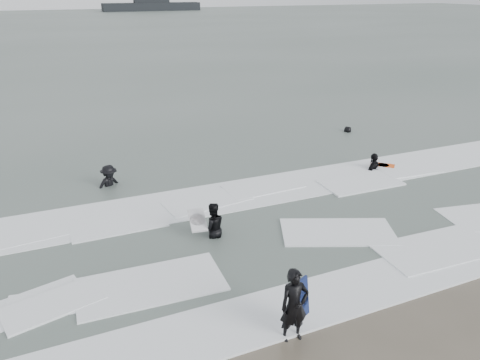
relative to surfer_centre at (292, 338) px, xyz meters
name	(u,v)px	position (x,y,z in m)	size (l,w,h in m)	color
ground	(313,286)	(1.45, 1.50, 0.00)	(320.00, 320.00, 0.00)	brown
sea	(72,31)	(1.45, 81.50, 0.06)	(320.00, 320.00, 0.00)	#47544C
surfer_centre	(292,338)	(0.00, 0.00, 0.00)	(0.65, 0.43, 1.78)	black
surfer_wading	(213,237)	(-0.12, 4.98, 0.00)	(0.83, 0.65, 1.71)	black
surfer_breaker	(110,187)	(-2.51, 10.21, 0.00)	(1.14, 0.66, 1.77)	black
surfer_right_near	(373,170)	(8.19, 7.79, 0.00)	(1.11, 0.46, 1.89)	black
surfer_right_far	(347,133)	(10.32, 12.77, 0.00)	(0.73, 0.48, 1.50)	black
surf_foam	(255,224)	(1.45, 5.20, 0.04)	(30.03, 9.06, 0.09)	white
bodyboards	(304,213)	(2.85, 4.46, 0.50)	(10.04, 8.32, 1.25)	#101C4D
vessel_horizon	(152,6)	(29.69, 143.83, 1.49)	(29.44, 5.26, 4.00)	black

